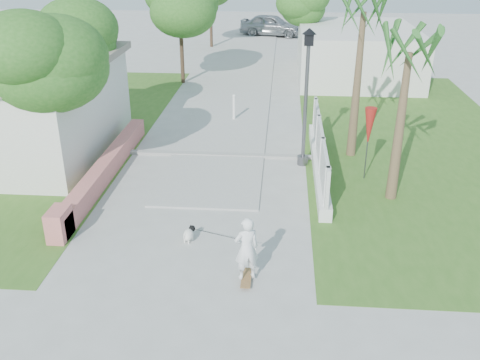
# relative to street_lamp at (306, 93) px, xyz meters

# --- Properties ---
(ground) EXTENTS (90.00, 90.00, 0.00)m
(ground) POSITION_rel_street_lamp_xyz_m (-2.90, -5.50, -2.43)
(ground) COLOR #B7B7B2
(ground) RESTS_ON ground
(path_strip) EXTENTS (3.20, 36.00, 0.06)m
(path_strip) POSITION_rel_street_lamp_xyz_m (-2.90, 14.50, -2.40)
(path_strip) COLOR #B7B7B2
(path_strip) RESTS_ON ground
(curb) EXTENTS (6.50, 0.25, 0.10)m
(curb) POSITION_rel_street_lamp_xyz_m (-2.90, 0.50, -2.38)
(curb) COLOR #999993
(curb) RESTS_ON ground
(grass_left) EXTENTS (8.00, 20.00, 0.01)m
(grass_left) POSITION_rel_street_lamp_xyz_m (-9.90, 2.50, -2.42)
(grass_left) COLOR #386620
(grass_left) RESTS_ON ground
(grass_right) EXTENTS (8.00, 20.00, 0.01)m
(grass_right) POSITION_rel_street_lamp_xyz_m (4.10, 2.50, -2.42)
(grass_right) COLOR #386620
(grass_right) RESTS_ON ground
(pink_wall) EXTENTS (0.45, 8.20, 0.80)m
(pink_wall) POSITION_rel_street_lamp_xyz_m (-6.20, -1.95, -2.11)
(pink_wall) COLOR #DE7175
(pink_wall) RESTS_ON ground
(lattice_fence) EXTENTS (0.35, 7.00, 1.50)m
(lattice_fence) POSITION_rel_street_lamp_xyz_m (0.50, -0.50, -1.88)
(lattice_fence) COLOR white
(lattice_fence) RESTS_ON ground
(building_right) EXTENTS (6.00, 8.00, 2.60)m
(building_right) POSITION_rel_street_lamp_xyz_m (3.10, 12.50, -1.13)
(building_right) COLOR silver
(building_right) RESTS_ON ground
(street_lamp) EXTENTS (0.44, 0.44, 4.44)m
(street_lamp) POSITION_rel_street_lamp_xyz_m (0.00, 0.00, 0.00)
(street_lamp) COLOR #59595E
(street_lamp) RESTS_ON ground
(bollard) EXTENTS (0.14, 0.14, 1.09)m
(bollard) POSITION_rel_street_lamp_xyz_m (-2.70, 4.50, -1.84)
(bollard) COLOR white
(bollard) RESTS_ON ground
(patio_umbrella) EXTENTS (0.36, 0.36, 2.30)m
(patio_umbrella) POSITION_rel_street_lamp_xyz_m (1.90, -1.00, -0.74)
(patio_umbrella) COLOR #59595E
(patio_umbrella) RESTS_ON ground
(tree_left_near) EXTENTS (3.60, 3.60, 5.28)m
(tree_left_near) POSITION_rel_street_lamp_xyz_m (-7.38, -2.52, 1.40)
(tree_left_near) COLOR #4C3826
(tree_left_near) RESTS_ON ground
(tree_left_mid) EXTENTS (3.20, 3.20, 4.85)m
(tree_left_mid) POSITION_rel_street_lamp_xyz_m (-8.38, 2.98, 1.07)
(tree_left_mid) COLOR #4C3826
(tree_left_mid) RESTS_ON ground
(tree_path_left) EXTENTS (3.40, 3.40, 5.23)m
(tree_path_left) POSITION_rel_street_lamp_xyz_m (-5.88, 10.48, 1.39)
(tree_path_left) COLOR #4C3826
(tree_path_left) RESTS_ON ground
(tree_path_right) EXTENTS (3.00, 3.00, 4.79)m
(tree_path_right) POSITION_rel_street_lamp_xyz_m (0.32, 14.48, 1.07)
(tree_path_right) COLOR #4C3826
(tree_path_right) RESTS_ON ground
(palm_far) EXTENTS (1.80, 1.80, 5.30)m
(palm_far) POSITION_rel_street_lamp_xyz_m (1.70, 1.00, 2.06)
(palm_far) COLOR brown
(palm_far) RESTS_ON ground
(palm_near) EXTENTS (1.80, 1.80, 4.70)m
(palm_near) POSITION_rel_street_lamp_xyz_m (2.50, -2.30, 1.53)
(palm_near) COLOR brown
(palm_near) RESTS_ON ground
(skateboarder) EXTENTS (1.87, 2.15, 1.57)m
(skateboarder) POSITION_rel_street_lamp_xyz_m (-2.17, -6.00, -1.75)
(skateboarder) COLOR olive
(skateboarder) RESTS_ON ground
(dog) EXTENTS (0.37, 0.53, 0.38)m
(dog) POSITION_rel_street_lamp_xyz_m (-2.95, -5.18, -2.22)
(dog) COLOR white
(dog) RESTS_ON ground
(parked_car) EXTENTS (5.02, 2.86, 1.61)m
(parked_car) POSITION_rel_street_lamp_xyz_m (-1.70, 25.21, -1.62)
(parked_car) COLOR #999BA0
(parked_car) RESTS_ON ground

